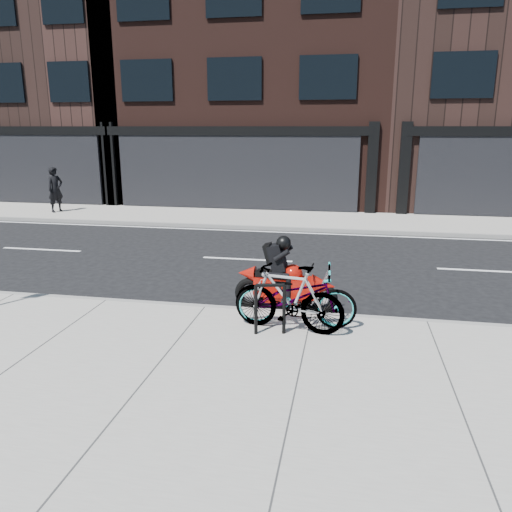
% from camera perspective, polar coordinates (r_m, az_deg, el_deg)
% --- Properties ---
extents(ground, '(120.00, 120.00, 0.00)m').
position_cam_1_polar(ground, '(11.31, -3.03, -2.98)').
color(ground, black).
rests_on(ground, ground).
extents(sidewalk_near, '(60.00, 6.00, 0.13)m').
position_cam_1_polar(sidewalk_near, '(6.91, -13.08, -14.75)').
color(sidewalk_near, gray).
rests_on(sidewalk_near, ground).
extents(sidewalk_far, '(60.00, 3.50, 0.13)m').
position_cam_1_polar(sidewalk_far, '(18.71, 2.51, 4.25)').
color(sidewalk_far, gray).
rests_on(sidewalk_far, ground).
extents(building_midwest, '(10.00, 10.00, 12.00)m').
position_cam_1_polar(building_midwest, '(29.03, -20.77, 18.78)').
color(building_midwest, black).
rests_on(building_midwest, ground).
extents(building_center, '(12.00, 10.00, 14.50)m').
position_cam_1_polar(building_center, '(25.68, 0.21, 23.15)').
color(building_center, black).
rests_on(building_center, ground).
extents(bike_rack, '(0.50, 0.16, 0.86)m').
position_cam_1_polar(bike_rack, '(8.06, 1.61, -5.55)').
color(bike_rack, black).
rests_on(bike_rack, sidewalk_near).
extents(bicycle_front, '(2.05, 0.81, 1.06)m').
position_cam_1_polar(bicycle_front, '(8.38, 4.59, -4.59)').
color(bicycle_front, gray).
rests_on(bicycle_front, sidewalk_near).
extents(bicycle_rear, '(1.94, 0.84, 1.13)m').
position_cam_1_polar(bicycle_rear, '(8.19, 3.72, -4.78)').
color(bicycle_rear, gray).
rests_on(bicycle_rear, sidewalk_near).
extents(motorcycle, '(1.97, 0.48, 1.47)m').
position_cam_1_polar(motorcycle, '(9.36, 3.90, -2.91)').
color(motorcycle, black).
rests_on(motorcycle, ground).
extents(pedestrian, '(0.65, 0.76, 1.77)m').
position_cam_1_polar(pedestrian, '(21.31, -21.95, 7.06)').
color(pedestrian, black).
rests_on(pedestrian, sidewalk_far).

